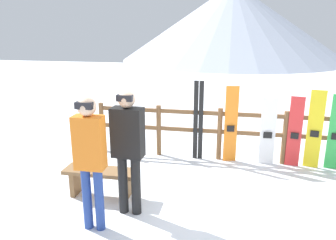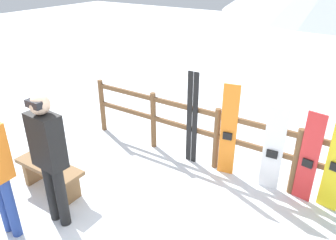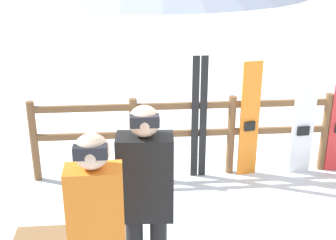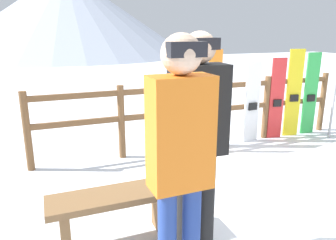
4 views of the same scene
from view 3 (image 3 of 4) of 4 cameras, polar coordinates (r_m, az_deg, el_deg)
name	(u,v)px [view 3 (image 3 of 4)]	position (r m, az deg, el deg)	size (l,w,h in m)	color
fence	(231,128)	(6.14, 7.72, -0.98)	(5.17, 0.10, 1.08)	brown
person_orange	(97,231)	(3.35, -8.67, -13.26)	(0.39, 0.24, 1.82)	navy
person_black	(146,195)	(3.75, -2.73, -9.17)	(0.45, 0.26, 1.83)	black
ski_pair_black	(199,118)	(5.95, 3.81, 0.19)	(0.20, 0.02, 1.63)	black
snowboard_orange	(250,120)	(6.09, 9.91, -0.03)	(0.26, 0.09, 1.55)	orange
snowboard_white	(303,126)	(6.34, 16.16, -0.68)	(0.29, 0.07, 1.35)	white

